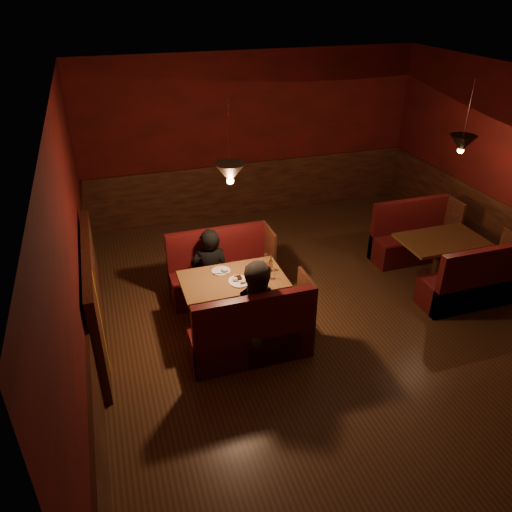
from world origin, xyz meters
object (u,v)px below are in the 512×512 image
object	(u,v)px
main_table	(234,289)
main_bench_far	(221,275)
diner_b	(261,299)
main_bench_near	(253,338)
second_table	(440,249)
diner_a	(210,254)
second_bench_near	(471,286)
second_bench_far	(412,240)

from	to	relation	value
main_table	main_bench_far	distance (m)	0.76
diner_b	main_bench_far	bearing A→B (deg)	99.68
main_bench_far	main_bench_near	bearing A→B (deg)	-90.00
second_table	main_bench_far	bearing A→B (deg)	169.21
diner_a	main_bench_far	bearing A→B (deg)	-139.83
main_table	diner_b	bearing A→B (deg)	-80.09
second_bench_near	diner_a	world-z (taller)	diner_a
main_table	second_table	xyz separation A→B (m)	(3.12, 0.13, -0.03)
main_table	main_bench_near	xyz separation A→B (m)	(0.01, -0.73, -0.22)
main_bench_far	main_bench_near	size ratio (longest dim) A/B	1.00
main_bench_far	diner_b	world-z (taller)	diner_b
main_bench_near	second_bench_far	world-z (taller)	main_bench_near
second_bench_near	diner_a	distance (m)	3.54
main_table	second_bench_near	size ratio (longest dim) A/B	0.98
second_bench_far	diner_b	distance (m)	3.44
main_bench_near	second_bench_near	size ratio (longest dim) A/B	1.08
main_bench_far	second_table	size ratio (longest dim) A/B	1.19
second_bench_far	diner_b	xyz separation A→B (m)	(-3.03, -1.54, 0.50)
main_table	diner_b	distance (m)	0.76
main_bench_near	diner_b	bearing A→B (deg)	14.62
main_table	main_bench_near	size ratio (longest dim) A/B	0.91
main_table	main_bench_far	xyz separation A→B (m)	(0.01, 0.73, -0.22)
main_bench_far	second_table	distance (m)	3.17
main_bench_far	second_table	bearing A→B (deg)	-10.79
main_bench_near	diner_a	bearing A→B (deg)	97.30
main_bench_near	second_table	size ratio (longest dim) A/B	1.19
second_bench_far	second_bench_near	bearing A→B (deg)	-90.00
second_bench_near	main_table	bearing A→B (deg)	169.68
second_bench_far	diner_a	xyz separation A→B (m)	(-3.31, -0.22, 0.42)
main_table	main_bench_far	bearing A→B (deg)	88.88
main_bench_near	second_table	distance (m)	3.23
main_bench_near	diner_a	world-z (taller)	diner_a
main_bench_near	main_bench_far	bearing A→B (deg)	90.00
main_table	diner_b	xyz separation A→B (m)	(0.12, -0.70, 0.27)
second_bench_far	main_table	bearing A→B (deg)	-165.06
second_table	second_bench_far	distance (m)	0.73
main_bench_far	second_table	world-z (taller)	main_bench_far
second_table	second_bench_near	world-z (taller)	second_bench_near
main_table	diner_a	distance (m)	0.67
diner_b	second_bench_near	bearing A→B (deg)	7.74
main_table	second_bench_near	bearing A→B (deg)	-10.32
main_bench_far	second_bench_far	world-z (taller)	main_bench_far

